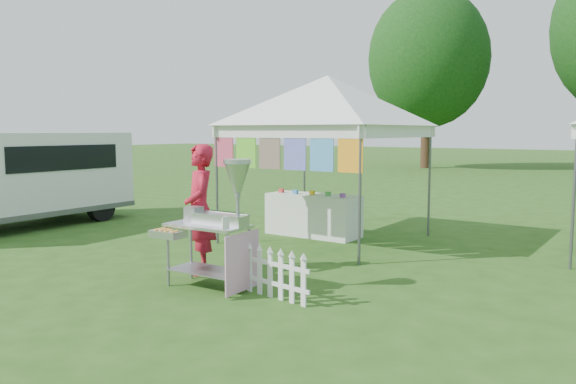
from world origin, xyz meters
The scene contains 8 objects.
ground centered at (0.00, 0.00, 0.00)m, with size 120.00×120.00×0.00m, color #284C15.
canopy_main centered at (0.00, 3.49, 2.99)m, with size 4.24×4.24×3.45m.
tree_left centered at (-6.00, 24.00, 5.83)m, with size 6.40×6.40×9.53m.
donut_cart centered at (0.59, -0.14, 0.98)m, with size 1.19×0.86×1.66m.
vendor centered at (-0.19, 0.36, 0.91)m, with size 0.66×0.44×1.82m, color red.
cargo_van centered at (-6.01, 1.06, 1.06)m, with size 2.04×4.80×1.97m.
picket_fence centered at (1.32, -0.02, 0.29)m, with size 1.25×0.21×0.56m.
display_table centered at (-0.42, 3.70, 0.40)m, with size 1.80×0.70×0.79m, color white.
Camera 1 is at (5.27, -5.33, 2.00)m, focal length 35.00 mm.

